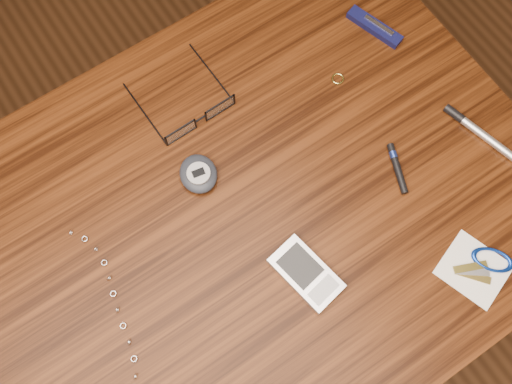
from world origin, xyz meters
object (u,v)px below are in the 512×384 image
Objects in this scene: pocket_knife at (375,27)px; silver_pen at (480,132)px; notepad_keys at (484,264)px; pda_phone at (306,273)px; pedometer at (198,174)px; desk at (227,245)px; eyeglasses at (198,117)px.

pocket_knife reaches higher than silver_pen.
silver_pen is at bearing -85.66° from pocket_knife.
pda_phone is at bearing 149.32° from notepad_keys.
pedometer reaches higher than silver_pen.
pda_phone reaches higher than pocket_knife.
silver_pen is at bearing 50.89° from notepad_keys.
pocket_knife is (0.40, 0.15, 0.11)m from desk.
desk is 13.35× the size of pedometer.
notepad_keys is at bearing -62.63° from eyeglasses.
desk is 6.43× the size of silver_pen.
pda_phone is at bearing -90.27° from eyeglasses.
pda_phone is 1.10× the size of pocket_knife.
notepad_keys reaches higher than desk.
eyeglasses is at bearing 58.58° from pedometer.
notepad_keys is (0.27, -0.35, -0.01)m from pedometer.
notepad_keys is 0.21m from silver_pen.
pedometer is 0.63× the size of notepad_keys.
pocket_knife is (0.34, -0.02, -0.01)m from eyeglasses.
desk is 0.18m from pda_phone.
pedometer is at bearing -171.00° from pocket_knife.
pedometer is at bearing 102.71° from pda_phone.
pedometer is (-0.05, -0.08, -0.00)m from eyeglasses.
desk is 7.27× the size of eyeglasses.
notepad_keys is (0.22, -0.43, -0.01)m from eyeglasses.
desk is 9.70× the size of pocket_knife.
silver_pen is at bearing -12.54° from desk.
eyeglasses is 0.34m from pocket_knife.
pda_phone reaches higher than silver_pen.
pedometer is 0.48× the size of silver_pen.
eyeglasses is 1.33× the size of pocket_knife.
silver_pen is (0.35, -0.27, -0.01)m from eyeglasses.
eyeglasses reaches higher than pedometer.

